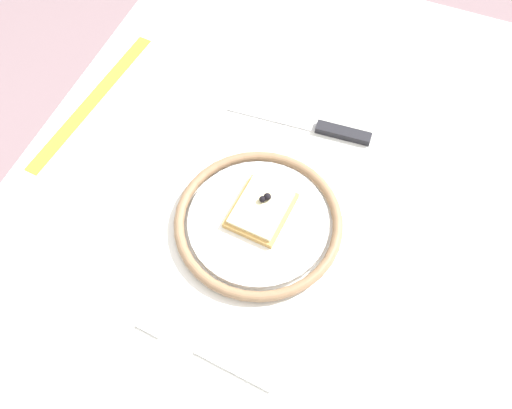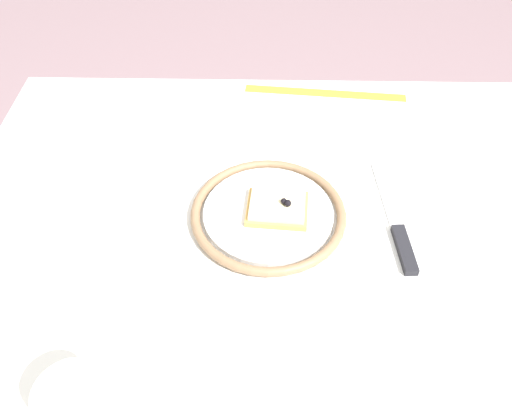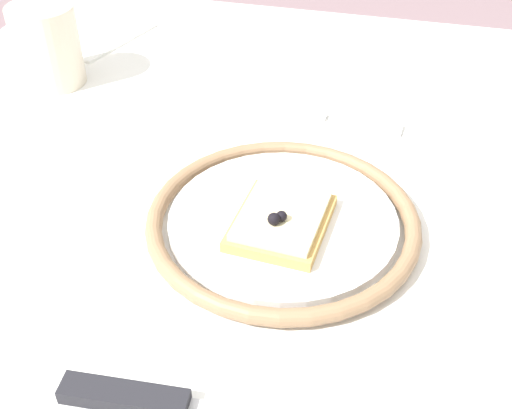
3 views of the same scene
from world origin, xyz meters
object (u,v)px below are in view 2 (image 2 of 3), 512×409
(dining_table, at_px, (285,276))
(measuring_tape, at_px, (325,93))
(knife, at_px, (399,233))
(plate, at_px, (268,214))
(pizza_slice_near, at_px, (277,208))
(fork, at_px, (142,217))

(dining_table, height_order, measuring_tape, measuring_tape)
(knife, bearing_deg, dining_table, -175.16)
(measuring_tape, bearing_deg, plate, -103.00)
(pizza_slice_near, distance_m, knife, 0.19)
(dining_table, distance_m, knife, 0.20)
(fork, bearing_deg, plate, 1.32)
(pizza_slice_near, xyz_separation_m, measuring_tape, (0.10, 0.35, -0.02))
(knife, xyz_separation_m, fork, (-0.40, 0.03, -0.00))
(fork, bearing_deg, dining_table, -10.57)
(dining_table, xyz_separation_m, knife, (0.17, 0.01, 0.09))
(pizza_slice_near, height_order, fork, pizza_slice_near)
(pizza_slice_near, relative_size, fork, 0.50)
(dining_table, relative_size, plate, 4.39)
(pizza_slice_near, bearing_deg, dining_table, -72.33)
(fork, distance_m, measuring_tape, 0.47)
(plate, relative_size, knife, 1.02)
(dining_table, bearing_deg, plate, 121.90)
(dining_table, distance_m, plate, 0.11)
(knife, bearing_deg, plate, 170.64)
(dining_table, xyz_separation_m, plate, (-0.03, 0.05, 0.10))
(plate, distance_m, measuring_tape, 0.37)
(pizza_slice_near, bearing_deg, fork, -178.44)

